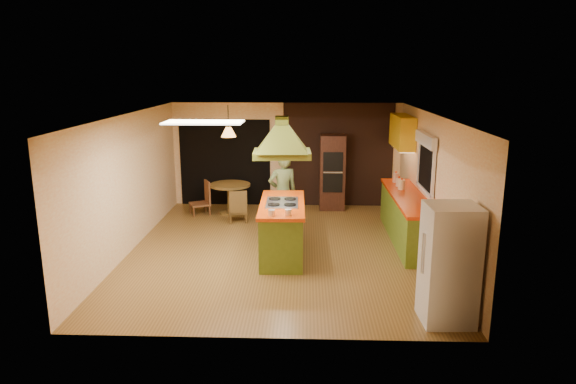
{
  "coord_description": "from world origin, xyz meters",
  "views": [
    {
      "loc": [
        0.48,
        -9.05,
        3.29
      ],
      "look_at": [
        0.16,
        -0.19,
        1.15
      ],
      "focal_mm": 32.0,
      "sensor_mm": 36.0,
      "label": 1
    }
  ],
  "objects_px": {
    "refrigerator": "(449,264)",
    "canister_large": "(396,178)",
    "kitchen_island": "(282,229)",
    "wall_oven": "(332,172)",
    "dining_table": "(230,193)",
    "man": "(283,193)"
  },
  "relations": [
    {
      "from": "wall_oven",
      "to": "canister_large",
      "type": "bearing_deg",
      "value": -42.64
    },
    {
      "from": "kitchen_island",
      "to": "canister_large",
      "type": "bearing_deg",
      "value": 39.98
    },
    {
      "from": "refrigerator",
      "to": "canister_large",
      "type": "distance_m",
      "value": 4.45
    },
    {
      "from": "refrigerator",
      "to": "dining_table",
      "type": "height_order",
      "value": "refrigerator"
    },
    {
      "from": "kitchen_island",
      "to": "wall_oven",
      "type": "distance_m",
      "value": 3.42
    },
    {
      "from": "dining_table",
      "to": "canister_large",
      "type": "bearing_deg",
      "value": -10.17
    },
    {
      "from": "man",
      "to": "dining_table",
      "type": "xyz_separation_m",
      "value": [
        -1.28,
        1.37,
        -0.34
      ]
    },
    {
      "from": "kitchen_island",
      "to": "man",
      "type": "distance_m",
      "value": 1.37
    },
    {
      "from": "wall_oven",
      "to": "canister_large",
      "type": "xyz_separation_m",
      "value": [
        1.3,
        -1.2,
        0.13
      ]
    },
    {
      "from": "man",
      "to": "wall_oven",
      "type": "xyz_separation_m",
      "value": [
        1.09,
        1.91,
        0.06
      ]
    },
    {
      "from": "man",
      "to": "canister_large",
      "type": "xyz_separation_m",
      "value": [
        2.39,
        0.71,
        0.18
      ]
    },
    {
      "from": "refrigerator",
      "to": "wall_oven",
      "type": "relative_size",
      "value": 0.9
    },
    {
      "from": "kitchen_island",
      "to": "canister_large",
      "type": "distance_m",
      "value": 3.15
    },
    {
      "from": "man",
      "to": "refrigerator",
      "type": "distance_m",
      "value": 4.41
    },
    {
      "from": "refrigerator",
      "to": "wall_oven",
      "type": "distance_m",
      "value": 5.78
    },
    {
      "from": "dining_table",
      "to": "canister_large",
      "type": "relative_size",
      "value": 4.74
    },
    {
      "from": "kitchen_island",
      "to": "dining_table",
      "type": "height_order",
      "value": "kitchen_island"
    },
    {
      "from": "kitchen_island",
      "to": "refrigerator",
      "type": "distance_m",
      "value": 3.34
    },
    {
      "from": "man",
      "to": "wall_oven",
      "type": "relative_size",
      "value": 0.94
    },
    {
      "from": "kitchen_island",
      "to": "wall_oven",
      "type": "bearing_deg",
      "value": 71.06
    },
    {
      "from": "wall_oven",
      "to": "dining_table",
      "type": "distance_m",
      "value": 2.47
    },
    {
      "from": "refrigerator",
      "to": "dining_table",
      "type": "distance_m",
      "value": 6.27
    }
  ]
}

